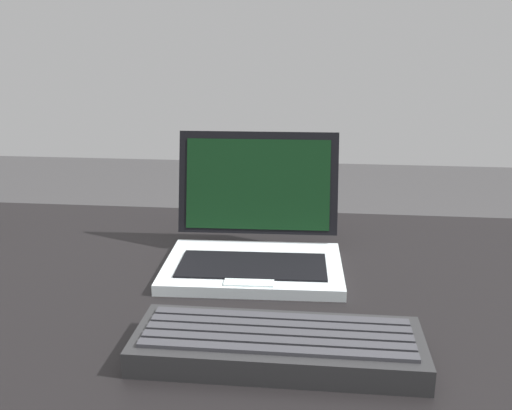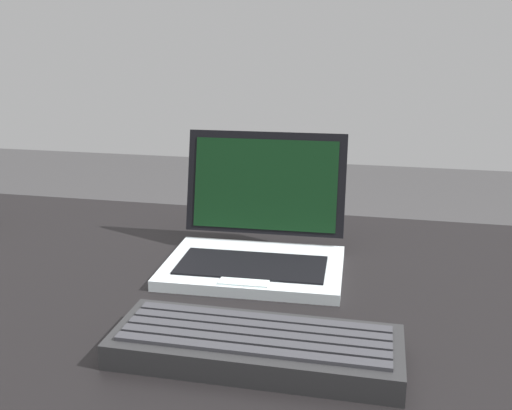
# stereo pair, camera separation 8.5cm
# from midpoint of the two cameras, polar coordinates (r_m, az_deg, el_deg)

# --- Properties ---
(desk) EXTENTS (1.76, 0.70, 0.70)m
(desk) POSITION_cam_midpoint_polar(r_m,az_deg,el_deg) (0.91, -0.51, -13.50)
(desk) COLOR black
(desk) RESTS_ON ground
(laptop_front) EXTENTS (0.27, 0.24, 0.19)m
(laptop_front) POSITION_cam_midpoint_polar(r_m,az_deg,el_deg) (0.91, -2.82, -3.55)
(laptop_front) COLOR silver
(laptop_front) RESTS_ON desk
(external_keyboard) EXTENTS (0.32, 0.12, 0.03)m
(external_keyboard) POSITION_cam_midpoint_polar(r_m,az_deg,el_deg) (0.67, -1.58, -13.62)
(external_keyboard) COLOR #29292A
(external_keyboard) RESTS_ON desk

